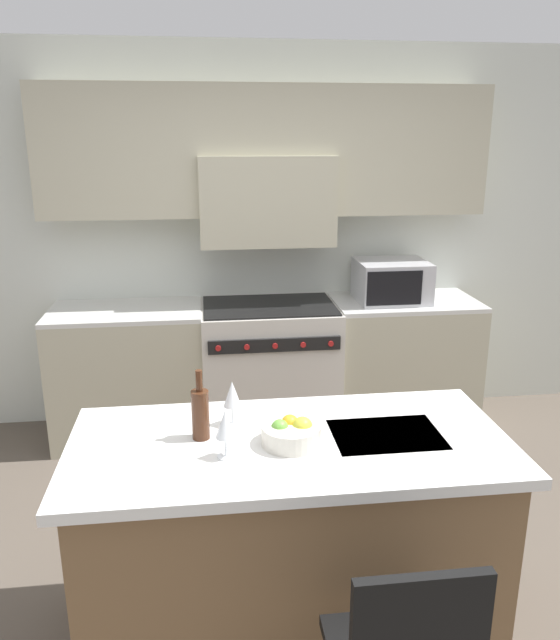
{
  "coord_description": "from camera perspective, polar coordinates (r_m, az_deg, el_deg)",
  "views": [
    {
      "loc": [
        -0.45,
        -2.28,
        2.09
      ],
      "look_at": [
        -0.06,
        0.77,
        1.17
      ],
      "focal_mm": 35.0,
      "sensor_mm": 36.0,
      "label": 1
    }
  ],
  "objects": [
    {
      "name": "wine_glass_near",
      "position": [
        2.35,
        -5.03,
        -9.6
      ],
      "size": [
        0.07,
        0.07,
        0.19
      ],
      "color": "white",
      "rests_on": "kitchen_island"
    },
    {
      "name": "ground_plane",
      "position": [
        3.12,
        3.23,
        -25.34
      ],
      "size": [
        10.0,
        10.0,
        0.0
      ],
      "primitive_type": "plane",
      "color": "brown"
    },
    {
      "name": "microwave",
      "position": [
        4.5,
        10.16,
        3.53
      ],
      "size": [
        0.49,
        0.43,
        0.29
      ],
      "color": "#B7B7BC",
      "rests_on": "back_counter"
    },
    {
      "name": "kitchen_island",
      "position": [
        2.77,
        0.9,
        -19.29
      ],
      "size": [
        1.76,
        0.82,
        0.92
      ],
      "color": "brown",
      "rests_on": "ground_plane"
    },
    {
      "name": "wine_glass_far",
      "position": [
        2.6,
        -4.39,
        -6.89
      ],
      "size": [
        0.07,
        0.07,
        0.19
      ],
      "color": "white",
      "rests_on": "kitchen_island"
    },
    {
      "name": "back_counter",
      "position": [
        4.51,
        -1.01,
        -4.35
      ],
      "size": [
        3.01,
        0.62,
        0.94
      ],
      "color": "#B2AD93",
      "rests_on": "ground_plane"
    },
    {
      "name": "back_cabinetry",
      "position": [
        4.5,
        -1.44,
        10.11
      ],
      "size": [
        10.0,
        0.46,
        2.7
      ],
      "color": "silver",
      "rests_on": "ground_plane"
    },
    {
      "name": "range_stove",
      "position": [
        4.49,
        -0.98,
        -4.43
      ],
      "size": [
        0.95,
        0.7,
        0.94
      ],
      "color": "beige",
      "rests_on": "ground_plane"
    },
    {
      "name": "fruit_bowl",
      "position": [
        2.48,
        1.06,
        -10.25
      ],
      "size": [
        0.24,
        0.24,
        0.11
      ],
      "color": "silver",
      "rests_on": "kitchen_island"
    },
    {
      "name": "wine_bottle",
      "position": [
        2.51,
        -7.29,
        -8.39
      ],
      "size": [
        0.07,
        0.07,
        0.29
      ],
      "color": "#422314",
      "rests_on": "kitchen_island"
    }
  ]
}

